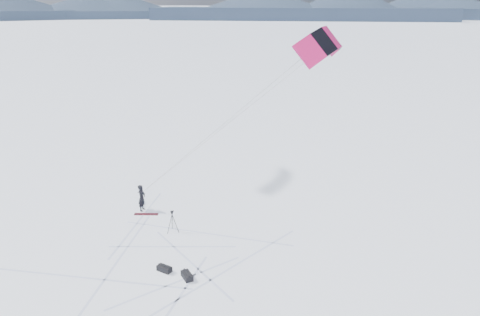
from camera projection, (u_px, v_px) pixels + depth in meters
The scene contains 9 objects.
ground at pixel (134, 243), 25.56m from camera, with size 1800.00×1800.00×0.00m, color white.
horizon_hills at pixel (127, 162), 24.04m from camera, with size 704.00×704.00×10.65m.
snow_tracks at pixel (117, 247), 25.17m from camera, with size 17.62×14.39×0.01m.
snowkiter at pixel (143, 210), 29.58m from camera, with size 0.62×0.41×1.71m, color black.
snowboard at pixel (146, 214), 29.00m from camera, with size 1.48×0.28×0.04m, color maroon.
tripod at pixel (172, 218), 26.60m from camera, with size 0.65×0.69×1.31m.
gear_bag_a at pixel (164, 269), 22.90m from camera, with size 0.78×0.44×0.33m.
gear_bag_b at pixel (187, 276), 22.30m from camera, with size 0.84×0.77×0.35m.
power_kite at pixel (323, 44), 22.46m from camera, with size 12.02×5.39×10.28m.
Camera 1 is at (14.80, -18.16, 12.65)m, focal length 35.00 mm.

